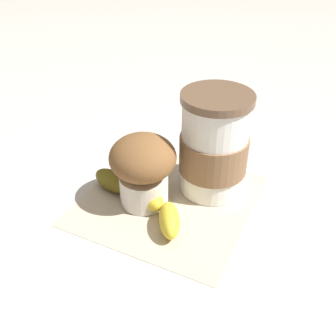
{
  "coord_description": "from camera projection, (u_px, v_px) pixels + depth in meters",
  "views": [
    {
      "loc": [
        0.4,
        0.11,
        0.34
      ],
      "look_at": [
        0.0,
        0.0,
        0.05
      ],
      "focal_mm": 42.0,
      "sensor_mm": 36.0,
      "label": 1
    }
  ],
  "objects": [
    {
      "name": "ground_plane",
      "position": [
        168.0,
        200.0,
        0.54
      ],
      "size": [
        3.0,
        3.0,
        0.0
      ],
      "primitive_type": "plane",
      "color": "beige"
    },
    {
      "name": "coffee_cup",
      "position": [
        214.0,
        146.0,
        0.52
      ],
      "size": [
        0.09,
        0.09,
        0.14
      ],
      "color": "white",
      "rests_on": "paper_napkin"
    },
    {
      "name": "banana",
      "position": [
        143.0,
        196.0,
        0.52
      ],
      "size": [
        0.12,
        0.15,
        0.03
      ],
      "color": "yellow",
      "rests_on": "paper_napkin"
    },
    {
      "name": "paper_napkin",
      "position": [
        168.0,
        200.0,
        0.54
      ],
      "size": [
        0.26,
        0.26,
        0.0
      ],
      "primitive_type": "cube",
      "rotation": [
        0.0,
        0.0,
        -0.18
      ],
      "color": "beige",
      "rests_on": "ground_plane"
    },
    {
      "name": "muffin",
      "position": [
        143.0,
        167.0,
        0.51
      ],
      "size": [
        0.09,
        0.09,
        0.1
      ],
      "color": "white",
      "rests_on": "paper_napkin"
    }
  ]
}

